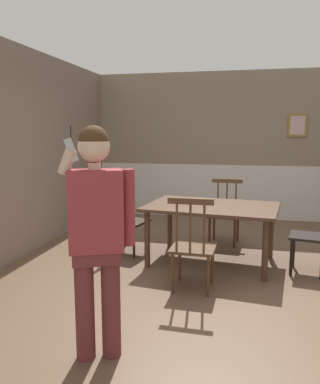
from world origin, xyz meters
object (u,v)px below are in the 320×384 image
Objects in this scene: dining_table at (212,211)px; chair_opposite_corner at (312,234)px; chair_near_window at (225,213)px; chair_by_doorway at (126,218)px; chair_at_table_head at (193,246)px; person_figure at (97,229)px.

dining_table is 1.70× the size of chair_opposite_corner.
chair_by_doorway reaches higher than chair_near_window.
chair_at_table_head is at bearing 58.03° from chair_by_doorway.
person_figure is at bearing -104.90° from dining_table.
chair_near_window is 1.52m from chair_opposite_corner.
chair_at_table_head is 0.59× the size of person_figure.
chair_opposite_corner is at bearing -153.03° from person_figure.
chair_near_window is at bearing 55.21° from chair_opposite_corner.
chair_by_doorway is at bearing 172.55° from dining_table.
dining_table is at bearing 93.18° from chair_opposite_corner.
dining_table is 1.82× the size of chair_near_window.
chair_opposite_corner reaches higher than chair_near_window.
dining_table is 1.71× the size of chair_at_table_head.
person_figure is at bearing 83.02° from chair_near_window.
dining_table is 1.67× the size of chair_by_doorway.
chair_at_table_head is (-0.11, -0.93, -0.19)m from dining_table.
chair_at_table_head is at bearing -97.00° from dining_table.
chair_near_window reaches higher than dining_table.
dining_table is 0.96m from chair_near_window.
person_figure is (-0.62, -2.32, 0.32)m from dining_table.
chair_by_doorway reaches higher than dining_table.
chair_by_doorway is (-1.30, -0.77, 0.02)m from chair_near_window.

